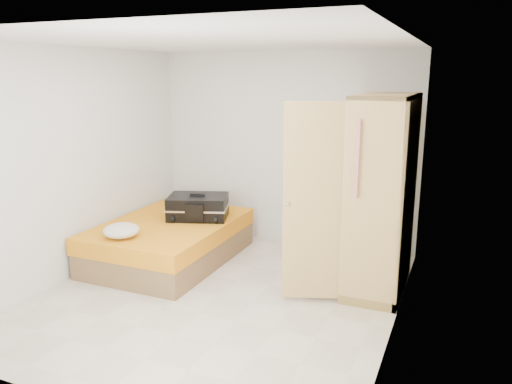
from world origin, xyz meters
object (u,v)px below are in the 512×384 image
at_px(person, 318,220).
at_px(suitcase, 198,207).
at_px(round_cushion, 121,231).
at_px(bed, 170,241).
at_px(wardrobe, 376,200).

distance_m(person, suitcase, 1.78).
bearing_deg(person, round_cushion, 114.27).
height_order(bed, suitcase, suitcase).
bearing_deg(wardrobe, person, -152.00).
distance_m(wardrobe, person, 0.65).
xyz_separation_m(suitcase, round_cushion, (-0.41, -1.02, -0.07)).
xyz_separation_m(bed, wardrobe, (2.50, 0.15, 0.75)).
relative_size(wardrobe, person, 1.34).
xyz_separation_m(person, suitcase, (-1.71, 0.44, -0.14)).
bearing_deg(person, bed, 95.05).
relative_size(person, round_cushion, 3.84).
bearing_deg(bed, round_cushion, -103.10).
distance_m(person, round_cushion, 2.21).
bearing_deg(person, suitcase, 84.57).
xyz_separation_m(bed, round_cushion, (-0.17, -0.72, 0.33)).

